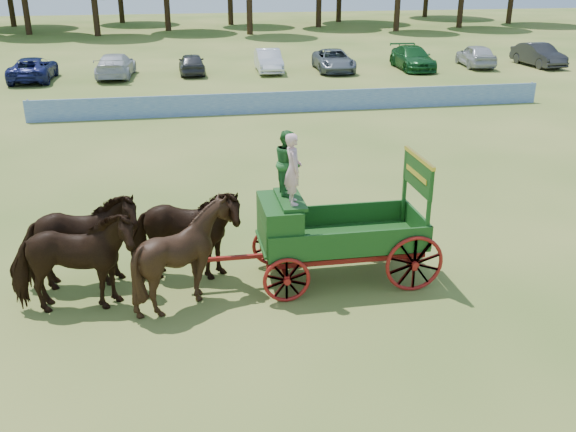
% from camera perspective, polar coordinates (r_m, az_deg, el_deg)
% --- Properties ---
extents(ground, '(160.00, 160.00, 0.00)m').
position_cam_1_polar(ground, '(16.80, 15.83, -4.55)').
color(ground, olive).
rests_on(ground, ground).
extents(horse_lead_left, '(2.80, 1.30, 2.35)m').
position_cam_1_polar(horse_lead_left, '(14.55, -18.60, -4.01)').
color(horse_lead_left, black).
rests_on(horse_lead_left, ground).
extents(horse_lead_right, '(2.84, 1.39, 2.35)m').
position_cam_1_polar(horse_lead_right, '(15.54, -18.09, -2.25)').
color(horse_lead_right, black).
rests_on(horse_lead_right, ground).
extents(horse_wheel_left, '(2.43, 2.24, 2.36)m').
position_cam_1_polar(horse_wheel_left, '(14.35, -9.10, -3.42)').
color(horse_wheel_left, black).
rests_on(horse_wheel_left, ground).
extents(horse_wheel_right, '(2.96, 1.73, 2.35)m').
position_cam_1_polar(horse_wheel_right, '(15.36, -9.22, -1.68)').
color(horse_wheel_right, black).
rests_on(horse_wheel_right, ground).
extents(farm_dray, '(6.00, 2.00, 3.76)m').
position_cam_1_polar(farm_dray, '(14.99, 2.11, -0.14)').
color(farm_dray, '#9B200F').
rests_on(farm_dray, ground).
extents(sponsor_banner, '(26.00, 0.08, 1.05)m').
position_cam_1_polar(sponsor_banner, '(32.68, 0.75, 10.13)').
color(sponsor_banner, '#1E4BA4').
rests_on(sponsor_banner, ground).
extents(parked_cars, '(46.69, 5.76, 1.58)m').
position_cam_1_polar(parked_cars, '(43.86, -4.65, 13.43)').
color(parked_cars, silver).
rests_on(parked_cars, ground).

